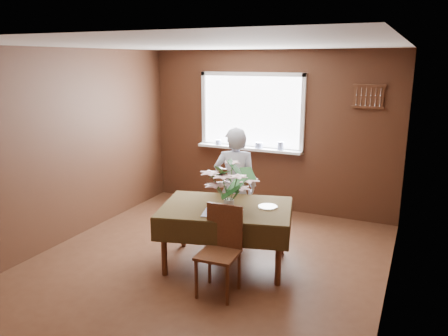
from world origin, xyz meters
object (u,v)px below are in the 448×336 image
at_px(dining_table, 226,213).
at_px(seated_woman, 235,186).
at_px(chair_far, 234,200).
at_px(flower_bouquet, 229,183).
at_px(chair_near, 221,245).

bearing_deg(dining_table, seated_woman, 90.00).
distance_m(chair_far, seated_woman, 0.25).
bearing_deg(flower_bouquet, dining_table, 123.60).
distance_m(chair_far, chair_near, 1.38).
xyz_separation_m(dining_table, chair_near, (0.20, -0.57, -0.13)).
distance_m(dining_table, seated_woman, 0.69).
distance_m(dining_table, chair_near, 0.62).
xyz_separation_m(dining_table, chair_far, (-0.23, 0.74, -0.09)).
distance_m(dining_table, flower_bouquet, 0.45).
xyz_separation_m(chair_near, flower_bouquet, (-0.10, 0.41, 0.54)).
bearing_deg(seated_woman, flower_bouquet, 90.83).
relative_size(dining_table, chair_near, 1.84).
height_order(chair_far, flower_bouquet, flower_bouquet).
distance_m(dining_table, chair_far, 0.78).
bearing_deg(chair_near, dining_table, 106.70).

